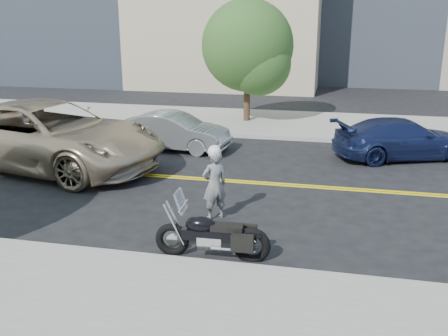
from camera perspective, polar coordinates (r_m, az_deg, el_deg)
ground_plane at (r=14.44m, az=2.57°, el=-1.56°), size 120.00×120.00×0.00m
sidewalk_far at (r=21.60m, az=6.04°, el=4.84°), size 60.00×5.00×0.15m
motorcyclist at (r=11.70m, az=-1.04°, el=-1.61°), size 0.70×0.67×1.73m
motorcycle at (r=9.97m, az=-1.27°, el=-6.26°), size 2.18×0.74×1.31m
suv at (r=16.37m, az=-18.58°, el=3.38°), size 7.61×4.59×1.98m
parked_car_silver at (r=17.73m, az=-5.56°, el=4.00°), size 3.93×1.73×1.25m
parked_car_blue at (r=17.54m, az=18.84°, el=3.04°), size 4.72×3.29×1.27m
tree_far_a at (r=21.38m, az=2.58°, el=13.16°), size 3.66×3.66×5.00m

